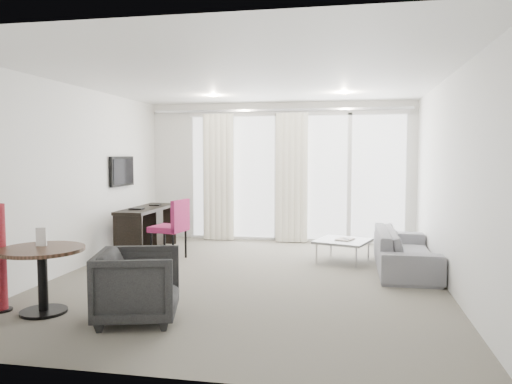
% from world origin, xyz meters
% --- Properties ---
extents(floor, '(5.00, 6.00, 0.00)m').
position_xyz_m(floor, '(0.00, 0.00, 0.00)').
color(floor, '#696457').
rests_on(floor, ground).
extents(ceiling, '(5.00, 6.00, 0.00)m').
position_xyz_m(ceiling, '(0.00, 0.00, 2.60)').
color(ceiling, white).
rests_on(ceiling, ground).
extents(wall_left, '(0.00, 6.00, 2.60)m').
position_xyz_m(wall_left, '(-2.50, 0.00, 1.30)').
color(wall_left, silver).
rests_on(wall_left, ground).
extents(wall_right, '(0.00, 6.00, 2.60)m').
position_xyz_m(wall_right, '(2.50, 0.00, 1.30)').
color(wall_right, silver).
rests_on(wall_right, ground).
extents(wall_front, '(5.00, 0.00, 2.60)m').
position_xyz_m(wall_front, '(0.00, -3.00, 1.30)').
color(wall_front, silver).
rests_on(wall_front, ground).
extents(window_panel, '(4.00, 0.02, 2.38)m').
position_xyz_m(window_panel, '(0.30, 2.98, 1.20)').
color(window_panel, white).
rests_on(window_panel, ground).
extents(window_frame, '(4.10, 0.06, 2.44)m').
position_xyz_m(window_frame, '(0.30, 2.97, 1.20)').
color(window_frame, white).
rests_on(window_frame, ground).
extents(curtain_left, '(0.60, 0.20, 2.38)m').
position_xyz_m(curtain_left, '(-1.15, 2.82, 1.20)').
color(curtain_left, white).
rests_on(curtain_left, ground).
extents(curtain_right, '(0.60, 0.20, 2.38)m').
position_xyz_m(curtain_right, '(0.25, 2.82, 1.20)').
color(curtain_right, white).
rests_on(curtain_right, ground).
extents(curtain_track, '(4.80, 0.04, 0.04)m').
position_xyz_m(curtain_track, '(0.00, 2.82, 2.45)').
color(curtain_track, '#B2B2B7').
rests_on(curtain_track, ceiling).
extents(downlight_a, '(0.12, 0.12, 0.02)m').
position_xyz_m(downlight_a, '(-0.90, 1.60, 2.59)').
color(downlight_a, '#FFE0B2').
rests_on(downlight_a, ceiling).
extents(downlight_b, '(0.12, 0.12, 0.02)m').
position_xyz_m(downlight_b, '(1.20, 1.60, 2.59)').
color(downlight_b, '#FFE0B2').
rests_on(downlight_b, ceiling).
extents(desk, '(0.49, 1.58, 0.74)m').
position_xyz_m(desk, '(-2.04, 1.49, 0.37)').
color(desk, black).
rests_on(desk, floor).
extents(tv, '(0.05, 0.80, 0.50)m').
position_xyz_m(tv, '(-2.46, 1.45, 1.35)').
color(tv, black).
rests_on(tv, wall_left).
extents(desk_chair, '(0.59, 0.57, 0.94)m').
position_xyz_m(desk_chair, '(-1.45, 0.95, 0.47)').
color(desk_chair, '#8C1D4B').
rests_on(desk_chair, floor).
extents(round_table, '(1.05, 1.05, 0.68)m').
position_xyz_m(round_table, '(-1.78, -1.81, 0.34)').
color(round_table, '#3A2519').
rests_on(round_table, floor).
extents(menu_card, '(0.11, 0.04, 0.19)m').
position_xyz_m(menu_card, '(-1.84, -1.72, 0.72)').
color(menu_card, white).
rests_on(menu_card, round_table).
extents(tub_armchair, '(0.95, 0.94, 0.71)m').
position_xyz_m(tub_armchair, '(-0.71, -1.86, 0.36)').
color(tub_armchair, black).
rests_on(tub_armchair, floor).
extents(coffee_table, '(0.94, 0.94, 0.34)m').
position_xyz_m(coffee_table, '(1.22, 1.28, 0.17)').
color(coffee_table, gray).
rests_on(coffee_table, floor).
extents(remote, '(0.12, 0.19, 0.02)m').
position_xyz_m(remote, '(1.27, 1.28, 0.36)').
color(remote, black).
rests_on(remote, coffee_table).
extents(magazine, '(0.31, 0.34, 0.02)m').
position_xyz_m(magazine, '(1.25, 1.29, 0.36)').
color(magazine, gray).
rests_on(magazine, coffee_table).
extents(sofa, '(0.77, 1.98, 0.58)m').
position_xyz_m(sofa, '(2.09, 0.87, 0.29)').
color(sofa, slate).
rests_on(sofa, floor).
extents(terrace_slab, '(5.60, 3.00, 0.12)m').
position_xyz_m(terrace_slab, '(0.30, 4.50, -0.06)').
color(terrace_slab, '#4D4D50').
rests_on(terrace_slab, ground).
extents(rattan_chair_a, '(0.64, 0.64, 0.86)m').
position_xyz_m(rattan_chair_a, '(0.73, 3.85, 0.43)').
color(rattan_chair_a, brown).
rests_on(rattan_chair_a, terrace_slab).
extents(rattan_chair_b, '(0.55, 0.55, 0.80)m').
position_xyz_m(rattan_chair_b, '(1.76, 4.30, 0.40)').
color(rattan_chair_b, brown).
rests_on(rattan_chair_b, terrace_slab).
extents(rattan_table, '(0.56, 0.56, 0.51)m').
position_xyz_m(rattan_table, '(1.89, 3.90, 0.26)').
color(rattan_table, brown).
rests_on(rattan_table, terrace_slab).
extents(balustrade, '(5.50, 0.06, 1.05)m').
position_xyz_m(balustrade, '(0.30, 5.95, 0.50)').
color(balustrade, '#B2B2B7').
rests_on(balustrade, terrace_slab).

